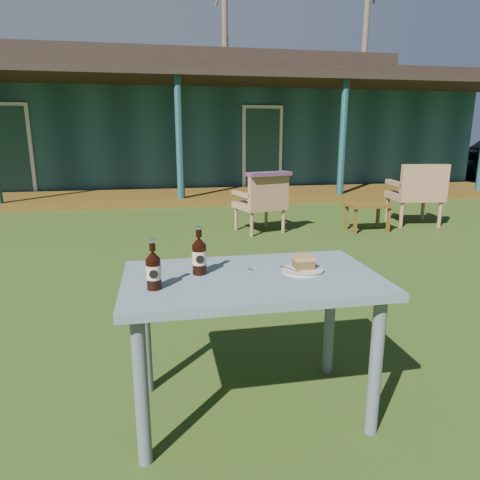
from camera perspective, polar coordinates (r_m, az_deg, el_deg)
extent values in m
plane|color=#334916|center=(3.75, -3.72, -7.46)|extent=(80.00, 80.00, 0.00)
cube|color=#1B4147|center=(12.98, -9.14, 13.50)|extent=(15.00, 6.00, 2.60)
cube|color=black|center=(13.05, -9.40, 19.87)|extent=(15.80, 6.80, 0.30)
cube|color=black|center=(13.10, -9.48, 21.61)|extent=(12.00, 3.50, 0.60)
cube|color=brown|center=(9.17, -8.07, 5.75)|extent=(15.00, 1.80, 0.16)
cube|color=black|center=(9.14, -8.61, 20.62)|extent=(15.40, 2.00, 0.12)
cylinder|color=#1B4147|center=(8.28, -8.06, 12.84)|extent=(0.14, 0.14, 2.45)
cylinder|color=#1B4147|center=(9.04, 13.51, 12.69)|extent=(0.14, 0.14, 2.45)
cube|color=white|center=(10.43, -28.43, 10.30)|extent=(0.95, 0.06, 2.00)
cube|color=#193D38|center=(10.40, -28.48, 10.29)|extent=(0.80, 0.04, 1.85)
cube|color=white|center=(10.24, 2.98, 11.89)|extent=(0.95, 0.06, 2.00)
cube|color=#193D38|center=(10.22, 3.02, 11.88)|extent=(0.80, 0.04, 1.85)
cylinder|color=brown|center=(22.49, -2.01, 22.61)|extent=(0.28, 0.28, 9.50)
cylinder|color=brown|center=(23.11, 16.30, 23.75)|extent=(0.28, 0.28, 11.00)
cube|color=slate|center=(2.03, 1.58, -5.31)|extent=(1.20, 0.70, 0.04)
cylinder|color=slate|center=(1.91, -13.00, -19.12)|extent=(0.06, 0.06, 0.68)
cylinder|color=slate|center=(2.12, 17.62, -15.83)|extent=(0.06, 0.06, 0.68)
cylinder|color=slate|center=(2.38, -12.55, -12.05)|extent=(0.06, 0.06, 0.68)
cylinder|color=slate|center=(2.55, 11.87, -10.15)|extent=(0.06, 0.06, 0.68)
cylinder|color=silver|center=(2.10, 8.31, -3.96)|extent=(0.20, 0.20, 0.01)
cylinder|color=olive|center=(2.10, 8.32, -3.83)|extent=(0.20, 0.20, 0.00)
cube|color=brown|center=(2.11, 8.44, -3.12)|extent=(0.09, 0.08, 0.04)
cube|color=#A77E4A|center=(2.10, 8.47, -2.32)|extent=(0.09, 0.09, 0.02)
cube|color=silver|center=(2.07, 6.71, -3.92)|extent=(0.08, 0.13, 0.00)
cylinder|color=black|center=(2.03, -5.44, -2.62)|extent=(0.07, 0.07, 0.14)
cone|color=black|center=(2.01, -5.50, -0.15)|extent=(0.07, 0.07, 0.04)
cylinder|color=black|center=(2.00, -5.52, 0.94)|extent=(0.03, 0.03, 0.04)
cylinder|color=silver|center=(2.00, -5.54, 1.64)|extent=(0.03, 0.03, 0.01)
cylinder|color=beige|center=(2.03, -5.44, -2.32)|extent=(0.07, 0.07, 0.07)
cylinder|color=black|center=(2.00, -5.35, -2.60)|extent=(0.04, 0.00, 0.04)
cylinder|color=black|center=(1.87, -11.43, -4.48)|extent=(0.06, 0.06, 0.13)
cone|color=black|center=(1.84, -11.56, -1.97)|extent=(0.06, 0.06, 0.04)
cylinder|color=black|center=(1.83, -11.62, -0.86)|extent=(0.03, 0.03, 0.04)
cylinder|color=silver|center=(1.83, -11.65, -0.15)|extent=(0.03, 0.03, 0.01)
cylinder|color=beige|center=(1.87, -11.45, -4.18)|extent=(0.06, 0.06, 0.06)
cylinder|color=black|center=(1.84, -11.46, -4.49)|extent=(0.04, 0.00, 0.04)
cylinder|color=silver|center=(2.09, 1.32, -4.01)|extent=(0.03, 0.03, 0.01)
cube|color=#9B704D|center=(6.11, 2.62, 4.63)|extent=(0.74, 0.72, 0.09)
cube|color=#9B704D|center=(5.87, 3.85, 6.61)|extent=(0.60, 0.25, 0.40)
cube|color=#9B704D|center=(6.24, 4.71, 6.42)|extent=(0.22, 0.53, 0.06)
cube|color=#9B704D|center=(5.97, 0.29, 6.13)|extent=(0.22, 0.53, 0.06)
cylinder|color=#9B704D|center=(6.48, 3.51, 3.26)|extent=(0.05, 0.05, 0.34)
cylinder|color=#9B704D|center=(6.23, -0.54, 2.86)|extent=(0.05, 0.05, 0.34)
cylinder|color=#9B704D|center=(6.08, 5.80, 2.51)|extent=(0.05, 0.05, 0.34)
cylinder|color=#9B704D|center=(5.82, 1.58, 2.06)|extent=(0.05, 0.05, 0.34)
cube|color=#9B704D|center=(7.15, 22.20, 5.43)|extent=(0.78, 0.74, 0.10)
cube|color=#9B704D|center=(6.86, 23.40, 7.34)|extent=(0.70, 0.18, 0.46)
cube|color=#9B704D|center=(7.28, 24.50, 6.95)|extent=(0.16, 0.61, 0.07)
cube|color=#9B704D|center=(7.02, 19.97, 7.14)|extent=(0.16, 0.61, 0.07)
cylinder|color=#9B704D|center=(7.55, 23.20, 3.88)|extent=(0.05, 0.05, 0.39)
cylinder|color=#9B704D|center=(7.31, 19.06, 3.95)|extent=(0.05, 0.05, 0.39)
cylinder|color=#9B704D|center=(7.08, 25.09, 3.08)|extent=(0.05, 0.05, 0.39)
cylinder|color=#9B704D|center=(6.82, 20.73, 3.13)|extent=(0.05, 0.05, 0.39)
cube|color=#592F50|center=(5.84, 3.89, 8.79)|extent=(0.65, 0.37, 0.05)
cube|color=brown|center=(6.39, 16.70, 4.48)|extent=(0.60, 0.40, 0.04)
cube|color=brown|center=(6.18, 15.14, 2.40)|extent=(0.04, 0.04, 0.36)
cube|color=brown|center=(6.42, 19.17, 2.51)|extent=(0.04, 0.04, 0.36)
cube|color=brown|center=(6.45, 13.99, 2.93)|extent=(0.04, 0.04, 0.36)
cube|color=brown|center=(6.67, 17.91, 3.02)|extent=(0.04, 0.04, 0.36)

